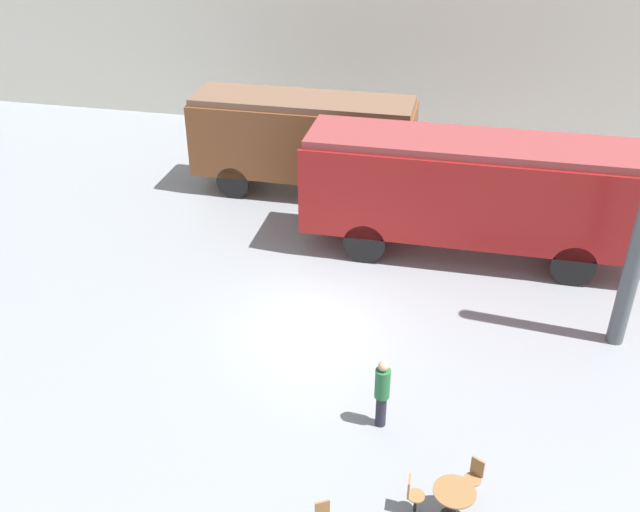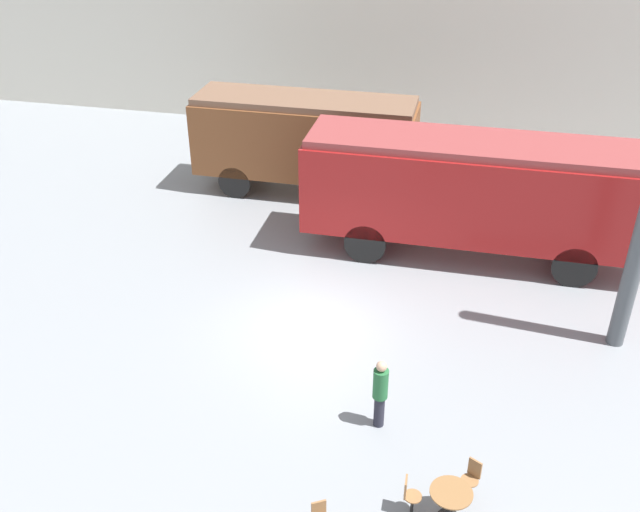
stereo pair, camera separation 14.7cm
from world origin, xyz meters
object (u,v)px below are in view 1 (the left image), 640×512
(cafe_table_near, at_px, (454,497))
(passenger_coach_wooden, at_px, (303,136))
(streamlined_locomotive, at_px, (501,190))
(cafe_chair_0, at_px, (475,475))
(visitor_person, at_px, (382,391))

(cafe_table_near, bearing_deg, passenger_coach_wooden, 114.37)
(streamlined_locomotive, bearing_deg, cafe_chair_0, -91.74)
(cafe_chair_0, distance_m, visitor_person, 2.65)
(cafe_chair_0, bearing_deg, passenger_coach_wooden, -124.58)
(passenger_coach_wooden, relative_size, visitor_person, 4.43)
(cafe_table_near, bearing_deg, cafe_chair_0, 61.39)
(passenger_coach_wooden, xyz_separation_m, cafe_table_near, (6.30, -13.90, -1.60))
(streamlined_locomotive, distance_m, cafe_chair_0, 9.95)
(cafe_chair_0, height_order, visitor_person, visitor_person)
(streamlined_locomotive, relative_size, cafe_table_near, 14.79)
(streamlined_locomotive, xyz_separation_m, cafe_chair_0, (-0.30, -9.78, -1.79))
(cafe_chair_0, relative_size, visitor_person, 0.48)
(passenger_coach_wooden, bearing_deg, streamlined_locomotive, -26.17)
(passenger_coach_wooden, relative_size, cafe_table_near, 9.56)
(passenger_coach_wooden, xyz_separation_m, cafe_chair_0, (6.68, -13.21, -1.65))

